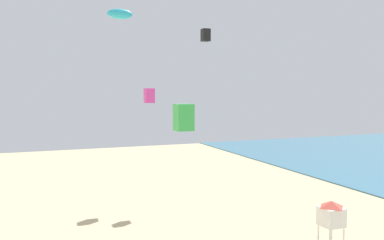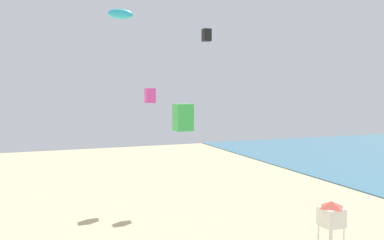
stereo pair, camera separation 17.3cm
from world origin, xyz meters
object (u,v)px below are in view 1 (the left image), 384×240
(kite_cyan_parafoil, at_px, (120,14))
(kite_green_box, at_px, (184,117))
(kite_magenta_box, at_px, (149,96))
(lifeguard_stand, at_px, (331,214))
(kite_black_box, at_px, (206,35))

(kite_cyan_parafoil, height_order, kite_green_box, kite_cyan_parafoil)
(kite_magenta_box, bearing_deg, kite_green_box, -97.90)
(lifeguard_stand, relative_size, kite_cyan_parafoil, 1.47)
(kite_green_box, height_order, kite_black_box, kite_black_box)
(kite_magenta_box, xyz_separation_m, kite_black_box, (5.03, 0.93, 4.88))
(lifeguard_stand, height_order, kite_cyan_parafoil, kite_cyan_parafoil)
(kite_black_box, bearing_deg, kite_green_box, -117.82)
(kite_cyan_parafoil, distance_m, kite_green_box, 11.85)
(kite_magenta_box, height_order, kite_cyan_parafoil, kite_cyan_parafoil)
(kite_green_box, bearing_deg, lifeguard_stand, -6.99)
(kite_cyan_parafoil, relative_size, kite_green_box, 1.38)
(lifeguard_stand, height_order, kite_green_box, kite_green_box)
(kite_magenta_box, xyz_separation_m, kite_green_box, (-1.62, -11.66, -0.93))
(kite_cyan_parafoil, height_order, kite_black_box, kite_cyan_parafoil)
(lifeguard_stand, distance_m, kite_magenta_box, 15.45)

